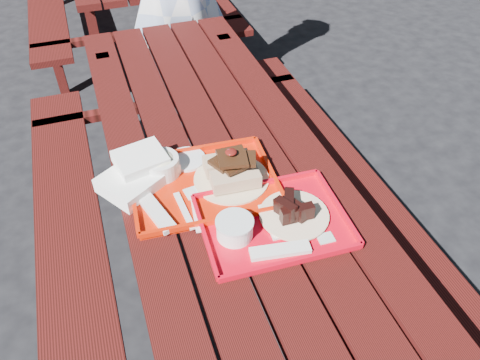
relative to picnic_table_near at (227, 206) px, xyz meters
The scene contains 5 objects.
ground 0.56m from the picnic_table_near, ahead, with size 60.00×60.00×0.00m, color black.
picnic_table_near is the anchor object (origin of this frame).
near_tray 0.25m from the picnic_table_near, 153.03° to the right, with size 0.49×0.40×0.15m.
far_tray 0.37m from the picnic_table_near, 81.43° to the right, with size 0.45×0.36×0.07m.
white_cloth 0.37m from the picnic_table_near, behind, with size 0.28×0.26×0.09m.
Camera 1 is at (-0.35, -1.16, 1.79)m, focal length 35.00 mm.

